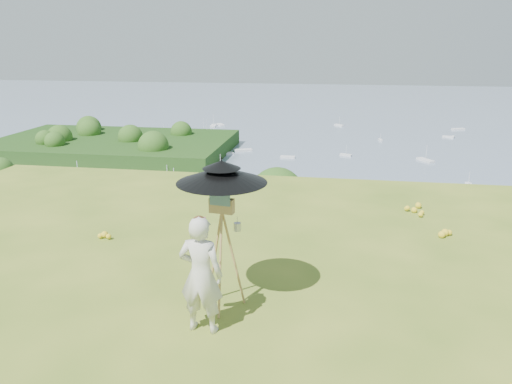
# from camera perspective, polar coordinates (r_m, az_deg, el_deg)

# --- Properties ---
(ground) EXTENTS (14.00, 14.00, 0.00)m
(ground) POSITION_cam_1_polar(r_m,az_deg,el_deg) (7.35, -10.97, -11.95)
(ground) COLOR #537320
(ground) RESTS_ON ground
(shoreline_tier) EXTENTS (170.00, 28.00, 8.00)m
(shoreline_tier) POSITION_cam_1_polar(r_m,az_deg,el_deg) (90.16, 7.03, -9.28)
(shoreline_tier) COLOR #75695D
(shoreline_tier) RESTS_ON bay_water
(bay_water) EXTENTS (700.00, 700.00, 0.00)m
(bay_water) POSITION_cam_1_polar(r_m,az_deg,el_deg) (248.86, 8.84, 7.98)
(bay_water) COLOR slate
(bay_water) RESTS_ON ground
(peninsula) EXTENTS (90.00, 60.00, 12.00)m
(peninsula) POSITION_cam_1_polar(r_m,az_deg,el_deg) (181.57, -16.07, 5.88)
(peninsula) COLOR #13390F
(peninsula) RESTS_ON bay_water
(slope_trees) EXTENTS (110.00, 50.00, 6.00)m
(slope_trees) POSITION_cam_1_polar(r_m,az_deg,el_deg) (45.05, 5.59, -7.49)
(slope_trees) COLOR #2A5318
(slope_trees) RESTS_ON forest_slope
(harbor_town) EXTENTS (110.00, 22.00, 5.00)m
(harbor_town) POSITION_cam_1_polar(r_m,az_deg,el_deg) (87.51, 7.19, -5.45)
(harbor_town) COLOR #BCBCB7
(harbor_town) RESTS_ON shoreline_tier
(moored_boats) EXTENTS (140.00, 140.00, 0.70)m
(moored_boats) POSITION_cam_1_polar(r_m,az_deg,el_deg) (171.74, 4.23, 4.31)
(moored_boats) COLOR silver
(moored_boats) RESTS_ON bay_water
(wildflowers) EXTENTS (10.00, 10.50, 0.12)m
(wildflowers) POSITION_cam_1_polar(r_m,az_deg,el_deg) (7.53, -10.34, -10.66)
(wildflowers) COLOR yellow
(wildflowers) RESTS_ON ground
(painter) EXTENTS (0.58, 0.41, 1.53)m
(painter) POSITION_cam_1_polar(r_m,az_deg,el_deg) (6.22, -6.32, -9.39)
(painter) COLOR beige
(painter) RESTS_ON ground
(field_easel) EXTENTS (0.74, 0.74, 1.70)m
(field_easel) POSITION_cam_1_polar(r_m,az_deg,el_deg) (6.68, -3.83, -6.58)
(field_easel) COLOR #A98B47
(field_easel) RESTS_ON ground
(sun_umbrella) EXTENTS (1.22, 1.22, 0.70)m
(sun_umbrella) POSITION_cam_1_polar(r_m,az_deg,el_deg) (6.40, -3.92, 0.93)
(sun_umbrella) COLOR black
(sun_umbrella) RESTS_ON field_easel
(painter_cap) EXTENTS (0.18, 0.21, 0.10)m
(painter_cap) POSITION_cam_1_polar(r_m,az_deg,el_deg) (5.94, -6.54, -3.13)
(painter_cap) COLOR #C86D7B
(painter_cap) RESTS_ON painter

